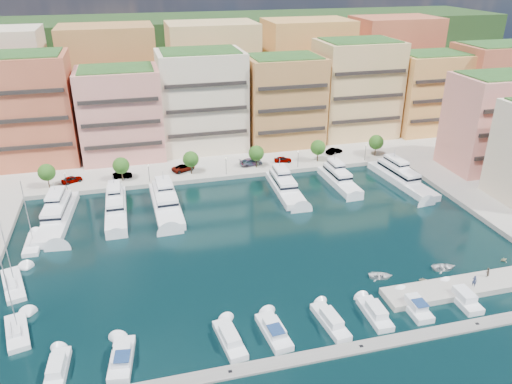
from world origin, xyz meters
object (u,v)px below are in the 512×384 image
tree_5 (376,142)px  car_4 (283,159)px  cruiser_1 (122,359)px  cruiser_7 (414,307)px  tree_3 (256,153)px  lamppost_0 (65,178)px  tree_4 (318,148)px  sailboat_2 (33,245)px  car_5 (334,151)px  lamppost_1 (149,170)px  tree_0 (47,172)px  tender_0 (381,276)px  tender_3 (504,259)px  car_2 (184,168)px  cruiser_0 (57,370)px  person_1 (487,272)px  cruiser_6 (375,314)px  cruiser_5 (331,322)px  yacht_6 (400,177)px  yacht_4 (285,187)px  yacht_1 (116,207)px  tree_2 (191,159)px  lamppost_4 (366,150)px  sailboat_0 (17,333)px  lamppost_2 (226,163)px  tree_1 (121,166)px  tender_1 (423,280)px  cruiser_8 (462,298)px  lamppost_3 (298,156)px  tender_2 (444,267)px  yacht_0 (58,214)px  cruiser_3 (230,340)px  yacht_5 (338,178)px  person_0 (474,281)px  yacht_2 (166,202)px  car_1 (122,175)px  car_3 (251,162)px

tree_5 → car_4: (-24.61, 1.74, -3.00)m
cruiser_1 → cruiser_7: same height
tree_3 → lamppost_0: size_ratio=1.35×
tree_4 → cruiser_7: size_ratio=0.80×
sailboat_2 → car_5: sailboat_2 is taller
lamppost_0 → lamppost_1: same height
tree_0 → tender_0: (56.23, -49.27, -4.34)m
tender_3 → car_2: car_2 is taller
car_5 → cruiser_0: bearing=115.9°
person_1 → cruiser_6: bearing=-11.2°
cruiser_5 → car_2: 61.98m
yacht_6 → person_1: (-6.76, -39.82, 0.58)m
yacht_4 → car_4: yacht_4 is taller
yacht_1 → car_5: size_ratio=4.30×
car_2 → tree_3: bearing=-122.5°
tree_2 → cruiser_6: bearing=-72.1°
tree_3 → tree_5: (32.00, 0.00, 0.00)m
lamppost_4 → sailboat_0: size_ratio=0.32×
lamppost_2 → lamppost_1: bearing=180.0°
tree_5 → tree_3: bearing=180.0°
tree_1 → lamppost_1: size_ratio=1.35×
cruiser_5 → tender_1: bearing=18.3°
cruiser_8 → sailboat_0: bearing=172.0°
lamppost_3 → car_2: bearing=170.3°
lamppost_0 → tender_2: lamppost_0 is taller
yacht_0 → person_1: size_ratio=13.83×
tree_3 → yacht_1: 36.47m
cruiser_3 → car_4: 65.35m
yacht_6 → cruiser_5: (-35.21, -43.37, -0.66)m
sailboat_2 → tender_1: 68.64m
tree_0 → lamppost_4: tree_0 is taller
yacht_5 → lamppost_0: bearing=171.0°
tree_0 → tree_2: 32.00m
cruiser_8 → person_1: bearing=27.2°
car_4 → person_1: 58.74m
tree_5 → lamppost_3: tree_5 is taller
lamppost_1 → lamppost_4: same height
lamppost_1 → person_0: lamppost_1 is taller
yacht_1 → yacht_2: 10.17m
tree_5 → cruiser_5: tree_5 is taller
cruiser_7 → tender_1: size_ratio=5.21×
tree_0 → tender_0: 74.89m
yacht_4 → car_1: (-35.24, 14.66, 0.65)m
lamppost_4 → tender_3: lamppost_4 is taller
tree_2 → car_3: tree_2 is taller
lamppost_2 → cruiser_1: bearing=-114.3°
lamppost_1 → tender_1: 64.10m
tender_3 → person_0: person_0 is taller
lamppost_1 → cruiser_0: size_ratio=0.55×
cruiser_1 → tree_5: bearing=41.7°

